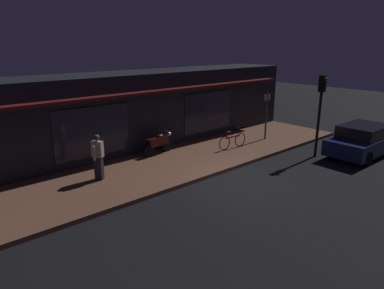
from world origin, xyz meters
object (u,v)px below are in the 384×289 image
Objects in this scene: bicycle_parked at (232,141)px; person_photographer at (98,156)px; motorcycle at (158,143)px; sign_post at (266,113)px; traffic_light_pole at (321,102)px; parked_car_near at (364,140)px.

bicycle_parked is 6.53m from person_photographer.
sign_post reaches higher than motorcycle.
traffic_light_pole is 0.87× the size of parked_car_near.
motorcycle is at bearing 138.99° from traffic_light_pole.
traffic_light_pole reaches higher than parked_car_near.
parked_car_near is (1.77, -1.30, -1.77)m from traffic_light_pole.
person_photographer is at bearing -163.27° from motorcycle.
sign_post reaches higher than person_photographer.
person_photographer reaches higher than motorcycle.
bicycle_parked is 0.40× the size of parked_car_near.
motorcycle is 0.41× the size of parked_car_near.
bicycle_parked is 4.21m from traffic_light_pole.
person_photographer is 0.70× the size of sign_post.
parked_car_near is at bearing -71.45° from sign_post.
motorcycle is 3.56m from person_photographer.
bicycle_parked is 0.99× the size of person_photographer.
bicycle_parked is at bearing -27.36° from motorcycle.
traffic_light_pole is (8.68, -3.59, 1.45)m from person_photographer.
traffic_light_pole reaches higher than sign_post.
motorcycle is at bearing 140.10° from parked_car_near.
bicycle_parked is 0.69× the size of sign_post.
person_photographer is (-6.48, 0.58, 0.52)m from bicycle_parked.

